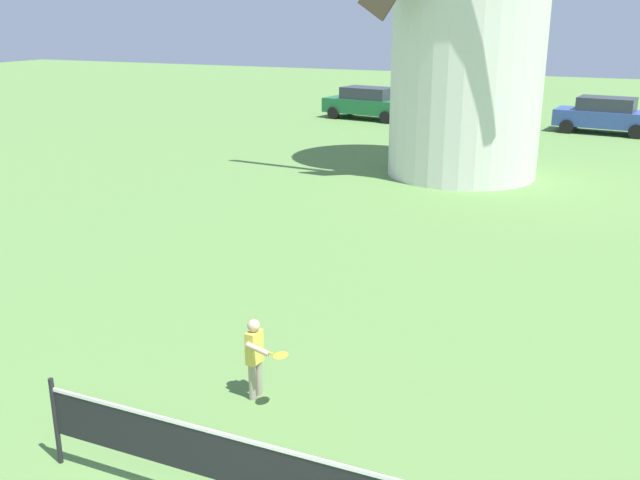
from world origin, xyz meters
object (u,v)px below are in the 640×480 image
Objects in this scene: parked_car_green at (368,103)px; parked_car_blue at (605,115)px; tennis_net at (240,463)px; parked_car_silver at (472,109)px; player_far at (256,354)px.

parked_car_blue is at bearing 0.58° from parked_car_green.
tennis_net is 1.24× the size of parked_car_silver.
tennis_net is at bearing -82.08° from parked_car_silver.
player_far is 27.18m from parked_car_green.
parked_car_blue reaches higher than tennis_net.
player_far is 0.29× the size of parked_car_silver.
parked_car_blue is at bearing 3.23° from parked_car_silver.
player_far is at bearing -96.36° from parked_car_blue.
player_far is at bearing -83.71° from parked_car_silver.
parked_car_silver is 0.92× the size of parked_car_blue.
tennis_net is at bearing -64.83° from player_far.
player_far is 0.26× the size of parked_car_green.
parked_car_green is 5.24m from parked_car_silver.
parked_car_silver reaches higher than player_far.
parked_car_silver is (-3.90, 28.00, 0.12)m from tennis_net.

